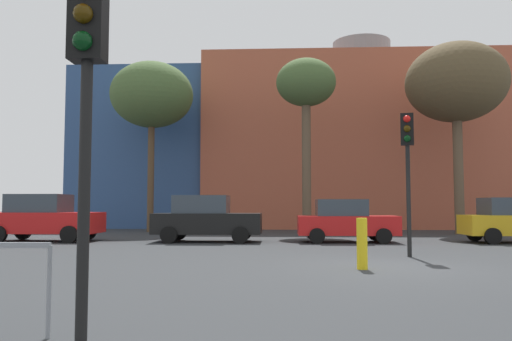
{
  "coord_description": "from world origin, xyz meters",
  "views": [
    {
      "loc": [
        -2.54,
        -12.23,
        1.44
      ],
      "look_at": [
        -3.52,
        7.75,
        2.81
      ],
      "focal_mm": 35.7,
      "sensor_mm": 36.0,
      "label": 1
    }
  ],
  "objects_px": {
    "parked_car_2": "(346,221)",
    "bare_tree_1": "(456,84)",
    "parked_car_0": "(44,218)",
    "bollard_yellow_0": "(362,244)",
    "traffic_light_near_left": "(86,71)",
    "parked_car_1": "(206,219)",
    "traffic_light_island": "(408,151)",
    "bare_tree_0": "(152,96)",
    "bare_tree_2": "(306,87)"
  },
  "relations": [
    {
      "from": "parked_car_2",
      "to": "bare_tree_1",
      "type": "bearing_deg",
      "value": 42.34
    },
    {
      "from": "parked_car_0",
      "to": "parked_car_2",
      "type": "xyz_separation_m",
      "value": [
        12.05,
        0.0,
        -0.1
      ]
    },
    {
      "from": "parked_car_2",
      "to": "bollard_yellow_0",
      "type": "distance_m",
      "value": 8.44
    },
    {
      "from": "parked_car_2",
      "to": "traffic_light_near_left",
      "type": "bearing_deg",
      "value": -106.69
    },
    {
      "from": "parked_car_0",
      "to": "parked_car_1",
      "type": "height_order",
      "value": "parked_car_0"
    },
    {
      "from": "traffic_light_island",
      "to": "bare_tree_0",
      "type": "relative_size",
      "value": 0.43
    },
    {
      "from": "bare_tree_2",
      "to": "bare_tree_1",
      "type": "bearing_deg",
      "value": 1.43
    },
    {
      "from": "parked_car_2",
      "to": "bare_tree_2",
      "type": "relative_size",
      "value": 0.43
    },
    {
      "from": "bare_tree_1",
      "to": "bare_tree_2",
      "type": "distance_m",
      "value": 7.6
    },
    {
      "from": "traffic_light_island",
      "to": "bollard_yellow_0",
      "type": "relative_size",
      "value": 3.51
    },
    {
      "from": "parked_car_0",
      "to": "traffic_light_island",
      "type": "relative_size",
      "value": 1.07
    },
    {
      "from": "parked_car_0",
      "to": "bollard_yellow_0",
      "type": "xyz_separation_m",
      "value": [
        11.35,
        -8.4,
        -0.36
      ]
    },
    {
      "from": "parked_car_2",
      "to": "parked_car_0",
      "type": "bearing_deg",
      "value": -180.0
    },
    {
      "from": "bollard_yellow_0",
      "to": "traffic_light_near_left",
      "type": "bearing_deg",
      "value": -119.93
    },
    {
      "from": "parked_car_2",
      "to": "bare_tree_2",
      "type": "height_order",
      "value": "bare_tree_2"
    },
    {
      "from": "parked_car_0",
      "to": "bare_tree_0",
      "type": "height_order",
      "value": "bare_tree_0"
    },
    {
      "from": "parked_car_1",
      "to": "bare_tree_0",
      "type": "distance_m",
      "value": 10.71
    },
    {
      "from": "traffic_light_island",
      "to": "bare_tree_0",
      "type": "xyz_separation_m",
      "value": [
        -10.69,
        12.94,
        4.52
      ]
    },
    {
      "from": "bare_tree_0",
      "to": "bare_tree_1",
      "type": "xyz_separation_m",
      "value": [
        16.0,
        -1.55,
        0.11
      ]
    },
    {
      "from": "traffic_light_island",
      "to": "bare_tree_1",
      "type": "height_order",
      "value": "bare_tree_1"
    },
    {
      "from": "bare_tree_0",
      "to": "bare_tree_2",
      "type": "distance_m",
      "value": 8.58
    },
    {
      "from": "traffic_light_island",
      "to": "bare_tree_0",
      "type": "distance_m",
      "value": 17.38
    },
    {
      "from": "bollard_yellow_0",
      "to": "parked_car_2",
      "type": "bearing_deg",
      "value": 85.29
    },
    {
      "from": "parked_car_1",
      "to": "bare_tree_2",
      "type": "bearing_deg",
      "value": 52.9
    },
    {
      "from": "bollard_yellow_0",
      "to": "bare_tree_1",
      "type": "bearing_deg",
      "value": 63.57
    },
    {
      "from": "traffic_light_island",
      "to": "bare_tree_2",
      "type": "distance_m",
      "value": 12.28
    },
    {
      "from": "parked_car_1",
      "to": "traffic_light_near_left",
      "type": "xyz_separation_m",
      "value": [
        0.97,
        -15.02,
        1.9
      ]
    },
    {
      "from": "traffic_light_island",
      "to": "bollard_yellow_0",
      "type": "height_order",
      "value": "traffic_light_island"
    },
    {
      "from": "parked_car_0",
      "to": "bare_tree_1",
      "type": "relative_size",
      "value": 0.45
    },
    {
      "from": "parked_car_0",
      "to": "parked_car_1",
      "type": "distance_m",
      "value": 6.57
    },
    {
      "from": "bare_tree_1",
      "to": "traffic_light_near_left",
      "type": "bearing_deg",
      "value": -117.57
    },
    {
      "from": "parked_car_2",
      "to": "traffic_light_near_left",
      "type": "distance_m",
      "value": 15.81
    },
    {
      "from": "bare_tree_0",
      "to": "bare_tree_2",
      "type": "bearing_deg",
      "value": -11.7
    },
    {
      "from": "parked_car_2",
      "to": "bare_tree_0",
      "type": "xyz_separation_m",
      "value": [
        -9.63,
        7.36,
        6.66
      ]
    },
    {
      "from": "bare_tree_2",
      "to": "parked_car_0",
      "type": "bearing_deg",
      "value": -152.57
    },
    {
      "from": "parked_car_0",
      "to": "bare_tree_0",
      "type": "distance_m",
      "value": 10.14
    },
    {
      "from": "bare_tree_0",
      "to": "parked_car_1",
      "type": "bearing_deg",
      "value": -60.53
    },
    {
      "from": "bare_tree_1",
      "to": "bare_tree_2",
      "type": "relative_size",
      "value": 1.08
    },
    {
      "from": "bollard_yellow_0",
      "to": "traffic_light_island",
      "type": "bearing_deg",
      "value": 58.17
    },
    {
      "from": "bare_tree_0",
      "to": "bollard_yellow_0",
      "type": "height_order",
      "value": "bare_tree_0"
    },
    {
      "from": "bare_tree_0",
      "to": "bare_tree_2",
      "type": "height_order",
      "value": "bare_tree_0"
    },
    {
      "from": "bare_tree_0",
      "to": "parked_car_0",
      "type": "bearing_deg",
      "value": -108.19
    },
    {
      "from": "parked_car_0",
      "to": "traffic_light_island",
      "type": "xyz_separation_m",
      "value": [
        13.11,
        -5.58,
        2.03
      ]
    },
    {
      "from": "parked_car_1",
      "to": "bare_tree_1",
      "type": "xyz_separation_m",
      "value": [
        11.84,
        5.81,
        6.69
      ]
    },
    {
      "from": "parked_car_2",
      "to": "traffic_light_island",
      "type": "relative_size",
      "value": 0.95
    },
    {
      "from": "bare_tree_0",
      "to": "bollard_yellow_0",
      "type": "xyz_separation_m",
      "value": [
        8.94,
        -15.76,
        -6.91
      ]
    },
    {
      "from": "traffic_light_island",
      "to": "bare_tree_2",
      "type": "xyz_separation_m",
      "value": [
        -2.29,
        11.2,
        4.48
      ]
    },
    {
      "from": "bare_tree_2",
      "to": "bollard_yellow_0",
      "type": "relative_size",
      "value": 7.76
    },
    {
      "from": "parked_car_1",
      "to": "parked_car_2",
      "type": "distance_m",
      "value": 5.47
    },
    {
      "from": "parked_car_2",
      "to": "traffic_light_island",
      "type": "height_order",
      "value": "traffic_light_island"
    }
  ]
}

